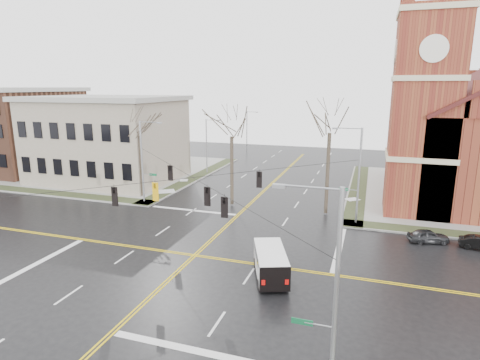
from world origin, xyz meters
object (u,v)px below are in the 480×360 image
(signal_pole_ne, at_px, (357,173))
(signal_pole_nw, at_px, (143,159))
(streetlight_north_a, at_px, (207,144))
(tree_ne, at_px, (330,127))
(streetlight_north_b, at_px, (248,130))
(tree_nw_far, at_px, (138,132))
(signal_pole_se, at_px, (332,290))
(tree_nw_near, at_px, (232,132))
(parked_car_a, at_px, (428,236))
(cargo_van, at_px, (270,261))

(signal_pole_ne, xyz_separation_m, signal_pole_nw, (-22.64, 0.00, 0.00))
(streetlight_north_a, height_order, tree_ne, tree_ne)
(tree_ne, bearing_deg, streetlight_north_b, 119.01)
(streetlight_north_b, bearing_deg, tree_nw_far, -94.03)
(signal_pole_se, bearing_deg, tree_nw_far, 134.36)
(signal_pole_ne, height_order, tree_ne, tree_ne)
(tree_nw_far, distance_m, tree_nw_near, 11.35)
(signal_pole_se, bearing_deg, parked_car_a, 73.01)
(streetlight_north_a, height_order, parked_car_a, streetlight_north_a)
(streetlight_north_a, distance_m, cargo_van, 34.22)
(parked_car_a, height_order, tree_ne, tree_ne)
(cargo_van, relative_size, tree_ne, 0.44)
(signal_pole_nw, relative_size, streetlight_north_b, 1.12)
(signal_pole_se, relative_size, tree_nw_far, 0.84)
(signal_pole_ne, height_order, parked_car_a, signal_pole_ne)
(streetlight_north_b, relative_size, tree_nw_far, 0.75)
(tree_nw_near, bearing_deg, signal_pole_nw, -167.68)
(signal_pole_ne, distance_m, tree_nw_near, 13.59)
(signal_pole_se, xyz_separation_m, tree_ne, (-2.90, 25.11, 3.93))
(signal_pole_nw, bearing_deg, tree_ne, 6.10)
(streetlight_north_b, distance_m, tree_nw_far, 34.78)
(streetlight_north_a, height_order, cargo_van, streetlight_north_a)
(streetlight_north_a, relative_size, cargo_van, 1.48)
(streetlight_north_b, height_order, tree_nw_far, tree_nw_far)
(signal_pole_se, height_order, tree_ne, tree_ne)
(streetlight_north_b, distance_m, cargo_van, 52.45)
(streetlight_north_a, distance_m, streetlight_north_b, 20.00)
(signal_pole_ne, xyz_separation_m, parked_car_a, (6.14, -2.91, -4.39))
(signal_pole_se, height_order, tree_nw_far, tree_nw_far)
(streetlight_north_b, height_order, cargo_van, streetlight_north_b)
(tree_ne, bearing_deg, signal_pole_ne, -36.02)
(streetlight_north_a, bearing_deg, parked_car_a, -34.62)
(signal_pole_ne, relative_size, streetlight_north_a, 1.12)
(signal_pole_nw, xyz_separation_m, tree_nw_near, (9.58, 2.09, 3.13))
(signal_pole_nw, distance_m, streetlight_north_b, 36.51)
(streetlight_north_a, xyz_separation_m, streetlight_north_b, (0.00, 20.00, 0.00))
(cargo_van, height_order, tree_ne, tree_ne)
(tree_nw_near, bearing_deg, parked_car_a, -14.60)
(signal_pole_nw, distance_m, tree_nw_near, 10.29)
(streetlight_north_b, bearing_deg, tree_nw_near, -75.47)
(signal_pole_nw, bearing_deg, streetlight_north_b, 88.95)
(signal_pole_ne, distance_m, signal_pole_se, 23.00)
(streetlight_north_a, xyz_separation_m, tree_ne, (19.07, -14.39, 4.41))
(signal_pole_ne, xyz_separation_m, tree_ne, (-2.90, 2.11, 3.93))
(cargo_van, relative_size, parked_car_a, 1.64)
(signal_pole_se, height_order, streetlight_north_a, signal_pole_se)
(signal_pole_nw, bearing_deg, signal_pole_se, -45.45)
(signal_pole_ne, bearing_deg, streetlight_north_b, 121.05)
(streetlight_north_b, bearing_deg, parked_car_a, -54.50)
(signal_pole_se, bearing_deg, cargo_van, 116.32)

